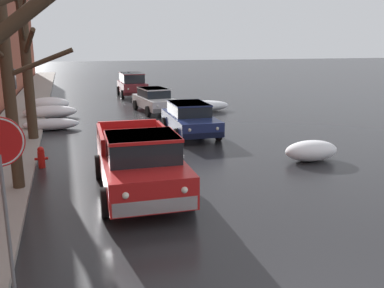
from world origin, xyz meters
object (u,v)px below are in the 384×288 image
at_px(pickup_truck_red_approaching_near_lane, 139,162).
at_px(suv_maroon_parked_far_down_block, 132,84).
at_px(bare_tree_second_along_sidewalk, 8,80).
at_px(bare_tree_mid_block, 26,54).
at_px(stop_sign_at_corner, 0,160).
at_px(sedan_white_parked_kerbside_mid, 154,99).
at_px(sedan_darkblue_parked_kerbside_close, 190,118).
at_px(fire_hydrant, 41,157).

distance_m(pickup_truck_red_approaching_near_lane, suv_maroon_parked_far_down_block, 21.48).
bearing_deg(bare_tree_second_along_sidewalk, bare_tree_mid_block, 90.08).
distance_m(bare_tree_mid_block, stop_sign_at_corner, 11.46).
bearing_deg(sedan_white_parked_kerbside_mid, sedan_darkblue_parked_kerbside_close, -88.63).
relative_size(sedan_darkblue_parked_kerbside_close, fire_hydrant, 6.28).
distance_m(fire_hydrant, stop_sign_at_corner, 7.61).
height_order(sedan_darkblue_parked_kerbside_close, fire_hydrant, sedan_darkblue_parked_kerbside_close).
bearing_deg(pickup_truck_red_approaching_near_lane, sedan_darkblue_parked_kerbside_close, 62.85).
relative_size(bare_tree_mid_block, sedan_darkblue_parked_kerbside_close, 1.52).
bearing_deg(sedan_white_parked_kerbside_mid, pickup_truck_red_approaching_near_lane, -103.83).
relative_size(suv_maroon_parked_far_down_block, fire_hydrant, 6.23).
relative_size(sedan_white_parked_kerbside_mid, suv_maroon_parked_far_down_block, 1.01).
xyz_separation_m(suv_maroon_parked_far_down_block, stop_sign_at_corner, (-5.99, -25.28, 1.29)).
xyz_separation_m(bare_tree_mid_block, suv_maroon_parked_far_down_block, (6.37, 13.90, -2.58)).
bearing_deg(stop_sign_at_corner, fire_hydrant, 89.17).
bearing_deg(pickup_truck_red_approaching_near_lane, stop_sign_at_corner, -124.42).
bearing_deg(bare_tree_second_along_sidewalk, suv_maroon_parked_far_down_block, 72.56).
distance_m(bare_tree_second_along_sidewalk, pickup_truck_red_approaching_near_lane, 3.95).
relative_size(bare_tree_second_along_sidewalk, fire_hydrant, 8.91).
relative_size(pickup_truck_red_approaching_near_lane, suv_maroon_parked_far_down_block, 1.15).
bearing_deg(suv_maroon_parked_far_down_block, sedan_white_parked_kerbside_mid, -89.41).
height_order(pickup_truck_red_approaching_near_lane, sedan_darkblue_parked_kerbside_close, pickup_truck_red_approaching_near_lane).
bearing_deg(bare_tree_mid_block, sedan_darkblue_parked_kerbside_close, -5.16).
relative_size(sedan_white_parked_kerbside_mid, fire_hydrant, 6.31).
bearing_deg(fire_hydrant, pickup_truck_red_approaching_near_lane, -51.29).
distance_m(sedan_white_parked_kerbside_mid, fire_hydrant, 11.72).
distance_m(bare_tree_mid_block, sedan_white_parked_kerbside_mid, 9.29).
bearing_deg(bare_tree_mid_block, fire_hydrant, -83.07).
bearing_deg(sedan_darkblue_parked_kerbside_close, sedan_white_parked_kerbside_mid, 91.37).
distance_m(pickup_truck_red_approaching_near_lane, fire_hydrant, 4.29).
bearing_deg(sedan_white_parked_kerbside_mid, suv_maroon_parked_far_down_block, 90.59).
relative_size(pickup_truck_red_approaching_near_lane, stop_sign_at_corner, 1.73).
bearing_deg(bare_tree_mid_block, pickup_truck_red_approaching_near_lane, -66.77).
bearing_deg(bare_tree_second_along_sidewalk, sedan_white_parked_kerbside_mid, 62.56).
xyz_separation_m(pickup_truck_red_approaching_near_lane, suv_maroon_parked_far_down_block, (3.22, 21.24, 0.11)).
bearing_deg(fire_hydrant, sedan_white_parked_kerbside_mid, 59.40).
xyz_separation_m(bare_tree_second_along_sidewalk, stop_sign_at_corner, (0.37, -5.04, -0.79)).
height_order(pickup_truck_red_approaching_near_lane, stop_sign_at_corner, stop_sign_at_corner).
bearing_deg(suv_maroon_parked_far_down_block, sedan_darkblue_parked_kerbside_close, -89.05).
distance_m(sedan_darkblue_parked_kerbside_close, fire_hydrant, 7.02).
relative_size(bare_tree_second_along_sidewalk, sedan_white_parked_kerbside_mid, 1.41).
distance_m(bare_tree_mid_block, fire_hydrant, 5.17).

